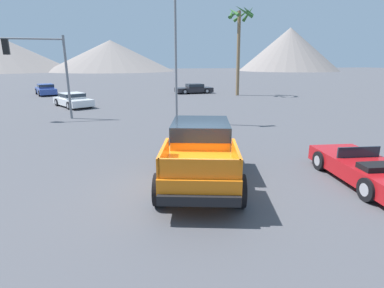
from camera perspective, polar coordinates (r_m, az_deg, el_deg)
ground_plane at (r=9.03m, az=0.80°, el=-8.76°), size 320.00×320.00×0.00m
orange_pickup_truck at (r=9.49m, az=1.59°, el=-0.93°), size 3.40×5.48×1.79m
red_convertible_car at (r=10.89m, az=30.23°, el=-4.18°), size 2.28×4.23×1.04m
parked_car_dark at (r=36.65m, az=0.40°, el=10.54°), size 4.50×2.12×1.12m
parked_car_white at (r=27.48m, az=-21.76°, el=7.85°), size 3.67×4.77×1.16m
parked_car_blue at (r=38.64m, az=-26.09°, el=9.34°), size 3.08×4.85×1.24m
traffic_light_main at (r=21.78m, az=-26.97°, el=13.90°), size 3.85×0.38×5.31m
street_lamp_post at (r=18.42m, az=-3.17°, el=20.24°), size 0.90×0.24×8.90m
palm_tree_tall at (r=34.87m, az=9.05°, el=20.68°), size 2.93×2.98×9.37m
distant_mountain_range at (r=126.31m, az=-15.33°, el=16.44°), size 162.52×67.42×16.98m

